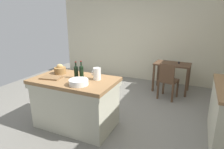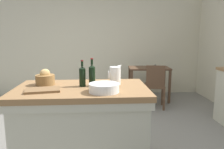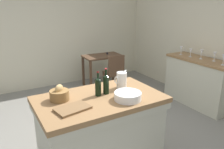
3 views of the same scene
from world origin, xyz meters
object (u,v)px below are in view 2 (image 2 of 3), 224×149
island_table (82,123)px  wooden_chair (155,85)px  cutting_board (43,90)px  wine_bottle_dark (92,75)px  bread_basket (45,79)px  wine_bottle_amber (82,76)px  writing_desk (149,73)px  wash_bowl (104,88)px  pitcher (115,75)px

island_table → wooden_chair: (1.33, 1.89, -0.00)m
cutting_board → wine_bottle_dark: wine_bottle_dark is taller
bread_basket → wine_bottle_amber: wine_bottle_amber is taller
cutting_board → wine_bottle_dark: size_ratio=1.08×
wooden_chair → cutting_board: size_ratio=2.61×
wooden_chair → wine_bottle_dark: 2.27m
bread_basket → cutting_board: bearing=-82.3°
cutting_board → wine_bottle_amber: (0.40, 0.20, 0.11)m
writing_desk → bread_basket: 2.93m
writing_desk → wooden_chair: bearing=-90.9°
writing_desk → wash_bowl: wash_bowl is taller
pitcher → wash_bowl: 0.38m
bread_basket → cutting_board: bread_basket is taller
wooden_chair → island_table: bearing=-125.2°
island_table → wine_bottle_amber: wine_bottle_amber is taller
bread_basket → wine_bottle_amber: 0.45m
writing_desk → cutting_board: size_ratio=2.69×
writing_desk → bread_basket: (-1.77, -2.31, 0.34)m
bread_basket → wine_bottle_dark: (0.55, -0.10, 0.06)m
island_table → wine_bottle_amber: size_ratio=4.91×
wooden_chair → wash_bowl: bearing=-117.3°
wine_bottle_dark → wash_bowl: bearing=-65.9°
wooden_chair → wine_bottle_dark: (-1.22, -1.83, 0.55)m
wash_bowl → cutting_board: (-0.63, 0.08, -0.03)m
island_table → writing_desk: size_ratio=1.58×
island_table → wooden_chair: 2.31m
writing_desk → wine_bottle_amber: (-1.33, -2.41, 0.39)m
wine_bottle_dark → island_table: bearing=-154.3°
bread_basket → cutting_board: size_ratio=0.63×
island_table → wash_bowl: size_ratio=4.73×
wooden_chair → bread_basket: bread_basket is taller
pitcher → wash_bowl: bearing=-111.7°
wooden_chair → wine_bottle_amber: (-1.33, -1.84, 0.54)m
island_table → cutting_board: 0.60m
bread_basket → wine_bottle_amber: (0.44, -0.10, 0.05)m
bread_basket → cutting_board: (0.04, -0.30, -0.06)m
pitcher → bread_basket: 0.81m
pitcher → cutting_board: pitcher is taller
wash_bowl → cutting_board: wash_bowl is taller
bread_basket → wine_bottle_amber: size_ratio=0.73×
writing_desk → bread_basket: bearing=-127.5°
wooden_chair → writing_desk: bearing=89.1°
island_table → pitcher: (0.38, 0.13, 0.53)m
writing_desk → cutting_board: bearing=-123.5°
wooden_chair → wash_bowl: 2.42m
pitcher → wine_bottle_amber: 0.38m
island_table → pitcher: size_ratio=5.85×
writing_desk → wash_bowl: 2.92m
wash_bowl → wine_bottle_amber: wine_bottle_amber is taller
wine_bottle_amber → wash_bowl: bearing=-49.7°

